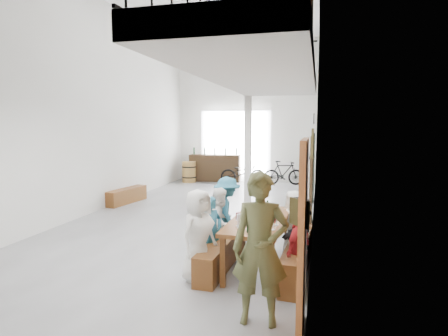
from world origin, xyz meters
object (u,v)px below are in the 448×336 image
(serving_counter, at_px, (215,168))
(side_bench, at_px, (127,196))
(bench_inner, at_px, (222,252))
(host_standing, at_px, (260,249))
(oak_barrel, at_px, (189,172))
(tasting_table, at_px, (259,224))
(bicycle_near, at_px, (243,173))

(serving_counter, bearing_deg, side_bench, -110.08)
(bench_inner, distance_m, serving_counter, 9.13)
(host_standing, bearing_deg, oak_barrel, 109.39)
(tasting_table, height_order, serving_counter, serving_counter)
(side_bench, distance_m, oak_barrel, 4.24)
(oak_barrel, distance_m, host_standing, 10.73)
(host_standing, bearing_deg, serving_counter, 103.85)
(serving_counter, distance_m, bicycle_near, 1.34)
(tasting_table, xyz_separation_m, serving_counter, (-3.13, 8.70, -0.17))
(side_bench, bearing_deg, host_standing, -49.79)
(bench_inner, distance_m, oak_barrel, 8.95)
(host_standing, bearing_deg, bicycle_near, 98.01)
(tasting_table, relative_size, serving_counter, 0.99)
(bench_inner, relative_size, bicycle_near, 1.14)
(serving_counter, height_order, host_standing, host_standing)
(bench_inner, relative_size, serving_counter, 0.95)
(bench_inner, height_order, host_standing, host_standing)
(oak_barrel, bearing_deg, bench_inner, -67.15)
(tasting_table, distance_m, bicycle_near, 8.42)
(side_bench, relative_size, oak_barrel, 1.85)
(side_bench, height_order, bicycle_near, bicycle_near)
(bench_inner, distance_m, host_standing, 1.89)
(oak_barrel, distance_m, bicycle_near, 2.16)
(bicycle_near, bearing_deg, host_standing, -178.93)
(bench_inner, height_order, bicycle_near, bicycle_near)
(side_bench, distance_m, serving_counter, 4.93)
(tasting_table, relative_size, oak_barrel, 2.43)
(oak_barrel, height_order, bicycle_near, bicycle_near)
(tasting_table, bearing_deg, side_bench, 140.49)
(bench_inner, xyz_separation_m, oak_barrel, (-3.47, 8.24, 0.19))
(bicycle_near, bearing_deg, side_bench, 137.38)
(host_standing, bearing_deg, side_bench, 125.86)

